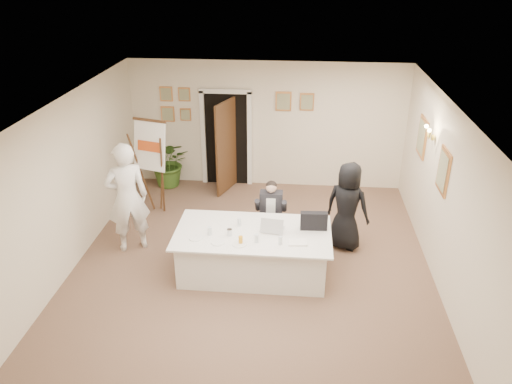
{
  "coord_description": "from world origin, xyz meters",
  "views": [
    {
      "loc": [
        0.72,
        -6.97,
        4.82
      ],
      "look_at": [
        0.03,
        0.6,
        1.16
      ],
      "focal_mm": 35.0,
      "sensor_mm": 36.0,
      "label": 1
    }
  ],
  "objects": [
    {
      "name": "standing_woman",
      "position": [
        1.6,
        0.9,
        0.81
      ],
      "size": [
        0.94,
        0.81,
        1.62
      ],
      "primitive_type": "imported",
      "rotation": [
        0.0,
        0.0,
        2.68
      ],
      "color": "black",
      "rests_on": "floor"
    },
    {
      "name": "glass_c",
      "position": [
        0.49,
        -0.41,
        0.84
      ],
      "size": [
        0.07,
        0.07,
        0.14
      ],
      "primitive_type": "cylinder",
      "rotation": [
        0.0,
        0.0,
        0.25
      ],
      "color": "silver",
      "rests_on": "conference_table"
    },
    {
      "name": "plate_left",
      "position": [
        -0.84,
        -0.35,
        0.78
      ],
      "size": [
        0.24,
        0.24,
        0.01
      ],
      "primitive_type": "cylinder",
      "rotation": [
        0.0,
        0.0,
        0.06
      ],
      "color": "white",
      "rests_on": "conference_table"
    },
    {
      "name": "floor",
      "position": [
        0.0,
        0.0,
        0.0
      ],
      "size": [
        7.0,
        7.0,
        0.0
      ],
      "primitive_type": "plane",
      "color": "brown",
      "rests_on": "ground"
    },
    {
      "name": "standing_man",
      "position": [
        -2.2,
        0.5,
        1.0
      ],
      "size": [
        0.87,
        0.76,
        2.0
      ],
      "primitive_type": "imported",
      "rotation": [
        0.0,
        0.0,
        3.62
      ],
      "color": "white",
      "rests_on": "floor"
    },
    {
      "name": "conference_table",
      "position": [
        0.04,
        -0.08,
        0.39
      ],
      "size": [
        2.51,
        1.34,
        0.78
      ],
      "color": "silver",
      "rests_on": "floor"
    },
    {
      "name": "wall_back",
      "position": [
        0.0,
        3.5,
        1.4
      ],
      "size": [
        6.0,
        0.1,
        2.8
      ],
      "primitive_type": "cube",
      "color": "beige",
      "rests_on": "floor"
    },
    {
      "name": "paper_stack",
      "position": [
        0.76,
        -0.35,
        0.79
      ],
      "size": [
        0.31,
        0.23,
        0.03
      ],
      "primitive_type": "cube",
      "rotation": [
        0.0,
        0.0,
        0.09
      ],
      "color": "white",
      "rests_on": "conference_table"
    },
    {
      "name": "steel_jug",
      "position": [
        -0.32,
        -0.21,
        0.83
      ],
      "size": [
        0.09,
        0.09,
        0.11
      ],
      "primitive_type": "cylinder",
      "rotation": [
        0.0,
        0.0,
        0.11
      ],
      "color": "silver",
      "rests_on": "conference_table"
    },
    {
      "name": "oj_glass",
      "position": [
        -0.12,
        -0.45,
        0.84
      ],
      "size": [
        0.08,
        0.08,
        0.13
      ],
      "primitive_type": "cylinder",
      "rotation": [
        0.0,
        0.0,
        -0.25
      ],
      "color": "orange",
      "rests_on": "conference_table"
    },
    {
      "name": "potted_palm",
      "position": [
        -2.18,
        3.2,
        0.56
      ],
      "size": [
        1.04,
        0.91,
        1.12
      ],
      "primitive_type": "imported",
      "rotation": [
        0.0,
        0.0,
        -0.04
      ],
      "color": "#34581D",
      "rests_on": "floor"
    },
    {
      "name": "pictures_back_wall",
      "position": [
        -0.8,
        3.47,
        1.85
      ],
      "size": [
        3.4,
        0.06,
        0.8
      ],
      "primitive_type": null,
      "color": "#CD8546",
      "rests_on": "wall_back"
    },
    {
      "name": "seated_man",
      "position": [
        0.27,
        0.83,
        0.63
      ],
      "size": [
        0.63,
        0.66,
        1.27
      ],
      "primitive_type": null,
      "rotation": [
        0.0,
        0.0,
        0.16
      ],
      "color": "black",
      "rests_on": "floor"
    },
    {
      "name": "plate_near",
      "position": [
        -0.13,
        -0.47,
        0.78
      ],
      "size": [
        0.29,
        0.29,
        0.01
      ],
      "primitive_type": "cylinder",
      "rotation": [
        0.0,
        0.0,
        0.34
      ],
      "color": "white",
      "rests_on": "conference_table"
    },
    {
      "name": "glass_a",
      "position": [
        -0.64,
        -0.22,
        0.84
      ],
      "size": [
        0.07,
        0.07,
        0.14
      ],
      "primitive_type": "cylinder",
      "rotation": [
        0.0,
        0.0,
        -0.08
      ],
      "color": "silver",
      "rests_on": "conference_table"
    },
    {
      "name": "wall_left",
      "position": [
        -3.0,
        0.0,
        1.4
      ],
      "size": [
        0.1,
        7.0,
        2.8
      ],
      "primitive_type": "cube",
      "color": "beige",
      "rests_on": "floor"
    },
    {
      "name": "wall_front",
      "position": [
        0.0,
        -3.5,
        1.4
      ],
      "size": [
        6.0,
        0.1,
        2.8
      ],
      "primitive_type": "cube",
      "color": "beige",
      "rests_on": "floor"
    },
    {
      "name": "doorway",
      "position": [
        -0.88,
        3.32,
        1.04
      ],
      "size": [
        1.14,
        0.86,
        2.2
      ],
      "color": "black",
      "rests_on": "floor"
    },
    {
      "name": "glass_b",
      "position": [
        0.12,
        -0.38,
        0.84
      ],
      "size": [
        0.07,
        0.07,
        0.14
      ],
      "primitive_type": "cylinder",
      "rotation": [
        0.0,
        0.0,
        -0.01
      ],
      "color": "silver",
      "rests_on": "conference_table"
    },
    {
      "name": "laptop",
      "position": [
        0.34,
        0.03,
        0.91
      ],
      "size": [
        0.42,
        0.43,
        0.28
      ],
      "primitive_type": null,
      "rotation": [
        0.0,
        0.0,
        -0.15
      ],
      "color": "#B7BABC",
      "rests_on": "conference_table"
    },
    {
      "name": "laptop_bag",
      "position": [
        1.01,
        0.11,
        0.93
      ],
      "size": [
        0.44,
        0.14,
        0.3
      ],
      "primitive_type": "cube",
      "rotation": [
        0.0,
        0.0,
        0.05
      ],
      "color": "black",
      "rests_on": "conference_table"
    },
    {
      "name": "wall_right",
      "position": [
        3.0,
        0.0,
        1.4
      ],
      "size": [
        0.1,
        7.0,
        2.8
      ],
      "primitive_type": "cube",
      "color": "beige",
      "rests_on": "floor"
    },
    {
      "name": "glass_d",
      "position": [
        -0.21,
        0.1,
        0.84
      ],
      "size": [
        0.08,
        0.08,
        0.14
      ],
      "primitive_type": "cylinder",
      "rotation": [
        0.0,
        0.0,
        -0.27
      ],
      "color": "silver",
      "rests_on": "conference_table"
    },
    {
      "name": "plate_mid",
      "position": [
        -0.47,
        -0.45,
        0.78
      ],
      "size": [
        0.25,
        0.25,
        0.01
      ],
      "primitive_type": "cylinder",
      "rotation": [
        0.0,
        0.0,
        -0.16
      ],
      "color": "white",
      "rests_on": "conference_table"
    },
    {
      "name": "pictures_right_wall",
      "position": [
        2.97,
        1.2,
        1.75
      ],
      "size": [
        0.06,
        2.2,
        0.8
      ],
      "primitive_type": null,
      "color": "#CD8546",
      "rests_on": "wall_right"
    },
    {
      "name": "wall_sconce",
      "position": [
        2.9,
        1.2,
        2.1
      ],
      "size": [
        0.2,
        0.3,
        0.24
      ],
      "primitive_type": null,
      "color": "gold",
      "rests_on": "wall_right"
    },
    {
      "name": "ceiling",
      "position": [
        0.0,
        0.0,
        2.8
      ],
      "size": [
        6.0,
        7.0,
        0.02
      ],
      "primitive_type": "cube",
      "color": "white",
      "rests_on": "wall_back"
    },
    {
      "name": "flip_chart",
      "position": [
        -2.11,
        1.92,
        0.9
      ],
      "size": [
        0.7,
        0.51,
        1.94
      ],
      "color": "#3F2614",
      "rests_on": "floor"
    }
  ]
}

